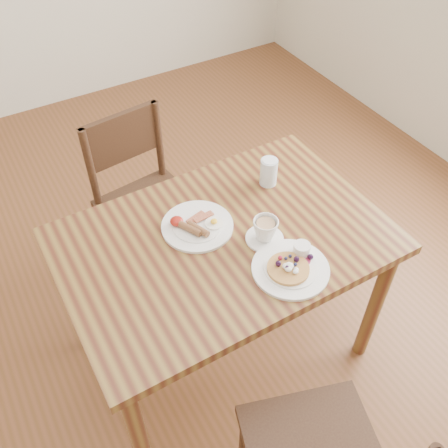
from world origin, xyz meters
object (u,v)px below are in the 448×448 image
dining_table (224,255)px  breakfast_plate (196,225)px  chair_far (144,197)px  teacup_saucer (265,231)px  water_glass (269,172)px  pancake_plate (291,266)px

dining_table → breakfast_plate: 0.16m
breakfast_plate → dining_table: bearing=-56.3°
dining_table → chair_far: chair_far is taller
dining_table → teacup_saucer: (0.12, -0.08, 0.14)m
dining_table → breakfast_plate: bearing=123.7°
teacup_saucer → water_glass: (0.19, 0.26, 0.01)m
pancake_plate → dining_table: bearing=116.9°
chair_far → pancake_plate: bearing=95.9°
chair_far → pancake_plate: (0.20, -0.87, 0.27)m
breakfast_plate → teacup_saucer: (0.19, -0.18, 0.03)m
pancake_plate → chair_far: bearing=102.9°
breakfast_plate → water_glass: water_glass is taller
dining_table → teacup_saucer: teacup_saucer is taller
pancake_plate → water_glass: 0.46m
breakfast_plate → teacup_saucer: size_ratio=1.93×
chair_far → pancake_plate: 0.93m
breakfast_plate → water_glass: size_ratio=2.33×
chair_far → breakfast_plate: 0.59m
breakfast_plate → chair_far: bearing=91.1°
dining_table → teacup_saucer: 0.21m
dining_table → teacup_saucer: size_ratio=8.57×
chair_far → water_glass: (0.38, -0.45, 0.31)m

